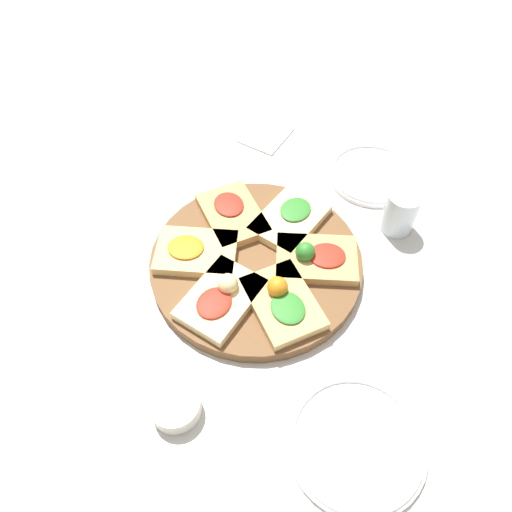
{
  "coord_description": "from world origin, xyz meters",
  "views": [
    {
      "loc": [
        0.41,
        0.36,
        0.76
      ],
      "look_at": [
        0.0,
        0.0,
        0.03
      ],
      "focal_mm": 35.0,
      "sensor_mm": 36.0,
      "label": 1
    }
  ],
  "objects_px": {
    "plate_right": "(356,443)",
    "napkin_stack": "(266,134)",
    "plate_left": "(372,174)",
    "serving_board": "(256,263)",
    "dipping_bowl": "(175,406)",
    "water_glass": "(400,212)"
  },
  "relations": [
    {
      "from": "serving_board",
      "to": "plate_left",
      "type": "height_order",
      "value": "serving_board"
    },
    {
      "from": "plate_left",
      "to": "dipping_bowl",
      "type": "height_order",
      "value": "dipping_bowl"
    },
    {
      "from": "serving_board",
      "to": "plate_left",
      "type": "distance_m",
      "value": 0.35
    },
    {
      "from": "serving_board",
      "to": "plate_right",
      "type": "xyz_separation_m",
      "value": [
        0.15,
        0.33,
        -0.0
      ]
    },
    {
      "from": "plate_right",
      "to": "water_glass",
      "type": "distance_m",
      "value": 0.44
    },
    {
      "from": "serving_board",
      "to": "dipping_bowl",
      "type": "height_order",
      "value": "dipping_bowl"
    },
    {
      "from": "serving_board",
      "to": "plate_right",
      "type": "bearing_deg",
      "value": 65.72
    },
    {
      "from": "plate_right",
      "to": "napkin_stack",
      "type": "bearing_deg",
      "value": -128.65
    },
    {
      "from": "napkin_stack",
      "to": "plate_left",
      "type": "bearing_deg",
      "value": 100.2
    },
    {
      "from": "plate_right",
      "to": "napkin_stack",
      "type": "xyz_separation_m",
      "value": [
        -0.45,
        -0.56,
        -0.0
      ]
    },
    {
      "from": "serving_board",
      "to": "water_glass",
      "type": "height_order",
      "value": "water_glass"
    },
    {
      "from": "serving_board",
      "to": "plate_right",
      "type": "height_order",
      "value": "serving_board"
    },
    {
      "from": "napkin_stack",
      "to": "plate_right",
      "type": "bearing_deg",
      "value": 51.35
    },
    {
      "from": "serving_board",
      "to": "dipping_bowl",
      "type": "xyz_separation_m",
      "value": [
        0.29,
        0.09,
        0.01
      ]
    },
    {
      "from": "serving_board",
      "to": "water_glass",
      "type": "xyz_separation_m",
      "value": [
        -0.26,
        0.14,
        0.03
      ]
    },
    {
      "from": "plate_right",
      "to": "dipping_bowl",
      "type": "distance_m",
      "value": 0.28
    },
    {
      "from": "plate_left",
      "to": "plate_right",
      "type": "bearing_deg",
      "value": 31.1
    },
    {
      "from": "napkin_stack",
      "to": "serving_board",
      "type": "bearing_deg",
      "value": 37.79
    },
    {
      "from": "water_glass",
      "to": "plate_left",
      "type": "bearing_deg",
      "value": -127.75
    },
    {
      "from": "plate_right",
      "to": "dipping_bowl",
      "type": "xyz_separation_m",
      "value": [
        0.14,
        -0.24,
        0.01
      ]
    },
    {
      "from": "water_glass",
      "to": "dipping_bowl",
      "type": "bearing_deg",
      "value": -5.84
    },
    {
      "from": "plate_right",
      "to": "plate_left",
      "type": "bearing_deg",
      "value": -148.9
    }
  ]
}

